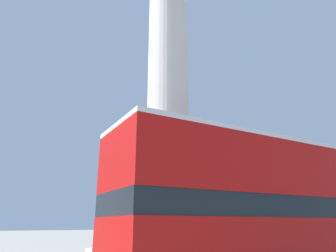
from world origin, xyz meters
name	(u,v)px	position (x,y,z in m)	size (l,w,h in m)	color
monument_column	(168,100)	(0.00, 0.00, 8.37)	(5.84, 5.84, 22.75)	beige
bus_a	(286,212)	(0.40, -6.29, 2.43)	(11.19, 3.05, 4.40)	#A80F0C
street_lamp	(140,192)	(-3.44, -3.99, 3.03)	(0.38, 0.38, 5.78)	black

